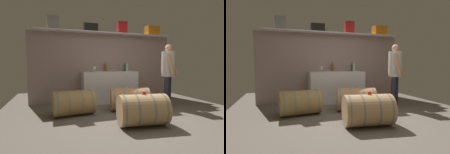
# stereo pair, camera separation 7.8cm
# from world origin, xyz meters

# --- Properties ---
(ground_plane) EXTENTS (5.65, 7.90, 0.02)m
(ground_plane) POSITION_xyz_m (0.00, 0.59, -0.01)
(ground_plane) COLOR #63594F
(back_wall_panel) EXTENTS (4.45, 0.10, 2.04)m
(back_wall_panel) POSITION_xyz_m (0.00, 2.35, 1.02)
(back_wall_panel) COLOR gray
(back_wall_panel) RESTS_ON ground
(high_shelf_board) EXTENTS (4.10, 0.40, 0.03)m
(high_shelf_board) POSITION_xyz_m (0.00, 2.20, 2.05)
(high_shelf_board) COLOR silver
(high_shelf_board) RESTS_ON back_wall_panel
(toolcase_grey) EXTENTS (0.31, 0.22, 0.36)m
(toolcase_grey) POSITION_xyz_m (-1.53, 2.20, 2.25)
(toolcase_grey) COLOR gray
(toolcase_grey) RESTS_ON high_shelf_board
(toolcase_black) EXTENTS (0.41, 0.23, 0.23)m
(toolcase_black) POSITION_xyz_m (-0.49, 2.20, 2.19)
(toolcase_black) COLOR black
(toolcase_black) RESTS_ON high_shelf_board
(toolcase_red) EXTENTS (0.30, 0.23, 0.36)m
(toolcase_red) POSITION_xyz_m (0.49, 2.20, 2.25)
(toolcase_red) COLOR red
(toolcase_red) RESTS_ON high_shelf_board
(toolcase_orange) EXTENTS (0.43, 0.28, 0.30)m
(toolcase_orange) POSITION_xyz_m (1.56, 2.20, 2.22)
(toolcase_orange) COLOR orange
(toolcase_orange) RESTS_ON high_shelf_board
(work_cabinet) EXTENTS (1.63, 0.55, 0.91)m
(work_cabinet) POSITION_xyz_m (0.02, 2.02, 0.46)
(work_cabinet) COLOR silver
(work_cabinet) RESTS_ON ground
(wine_bottle_green) EXTENTS (0.07, 0.07, 0.28)m
(wine_bottle_green) POSITION_xyz_m (0.56, 2.12, 1.03)
(wine_bottle_green) COLOR #285032
(wine_bottle_green) RESTS_ON work_cabinet
(wine_bottle_clear) EXTENTS (0.07, 0.07, 0.27)m
(wine_bottle_clear) POSITION_xyz_m (0.57, 1.98, 1.03)
(wine_bottle_clear) COLOR #ADBFB5
(wine_bottle_clear) RESTS_ON work_cabinet
(wine_bottle_amber) EXTENTS (0.07, 0.07, 0.30)m
(wine_bottle_amber) POSITION_xyz_m (-0.04, 2.22, 1.04)
(wine_bottle_amber) COLOR brown
(wine_bottle_amber) RESTS_ON work_cabinet
(wine_glass) EXTENTS (0.09, 0.09, 0.15)m
(wine_glass) POSITION_xyz_m (-0.45, 1.94, 1.01)
(wine_glass) COLOR white
(wine_glass) RESTS_ON work_cabinet
(wine_barrel_near) EXTENTS (0.96, 0.70, 0.59)m
(wine_barrel_near) POSITION_xyz_m (-0.04, -0.10, 0.29)
(wine_barrel_near) COLOR tan
(wine_barrel_near) RESTS_ON ground
(wine_barrel_far) EXTENTS (1.03, 0.78, 0.57)m
(wine_barrel_far) POSITION_xyz_m (0.18, 0.93, 0.28)
(wine_barrel_far) COLOR #B17F52
(wine_barrel_far) RESTS_ON ground
(wine_barrel_flank) EXTENTS (0.92, 0.62, 0.56)m
(wine_barrel_flank) POSITION_xyz_m (-1.15, 0.99, 0.28)
(wine_barrel_flank) COLOR #9F804B
(wine_barrel_flank) RESTS_ON ground
(tasting_cup) EXTENTS (0.06, 0.06, 0.04)m
(tasting_cup) POSITION_xyz_m (-0.01, -0.10, 0.61)
(tasting_cup) COLOR red
(tasting_cup) RESTS_ON wine_barrel_near
(winemaker_pouring) EXTENTS (0.51, 0.48, 1.65)m
(winemaker_pouring) POSITION_xyz_m (1.34, 1.00, 1.01)
(winemaker_pouring) COLOR #292C3F
(winemaker_pouring) RESTS_ON ground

